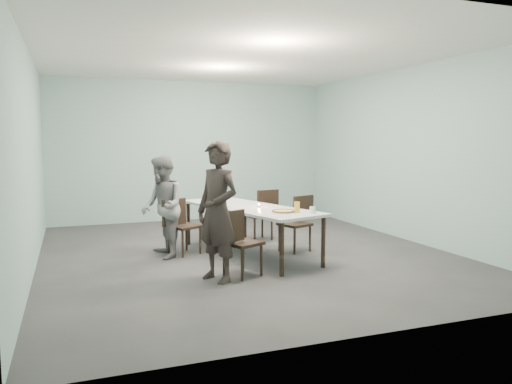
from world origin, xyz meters
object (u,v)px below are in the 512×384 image
object	(u,v)px
table	(249,210)
diner_near	(218,211)
water_tumbler	(312,210)
tealight	(259,206)
chair_far_right	(263,211)
diner_far	(162,207)
side_plate	(274,209)
amber_tumbler	(218,199)
chair_far_left	(180,222)
pizza	(283,211)
chair_near_right	(298,219)
beer_glass	(297,207)
chair_near_left	(238,238)

from	to	relation	value
table	diner_near	xyz separation A→B (m)	(-0.83, -1.17, 0.18)
water_tumbler	tealight	size ratio (longest dim) A/B	1.61
chair_far_right	diner_far	distance (m)	2.06
chair_far_right	side_plate	distance (m)	1.63
amber_tumbler	diner_near	bearing A→B (deg)	-106.12
table	chair_far_left	distance (m)	1.07
diner_near	pizza	distance (m)	1.11
chair_near_right	tealight	xyz separation A→B (m)	(-0.73, -0.18, 0.27)
chair_far_left	diner_near	xyz separation A→B (m)	(0.15, -1.54, 0.37)
chair_far_right	pizza	bearing A→B (deg)	69.41
water_tumbler	amber_tumbler	bearing A→B (deg)	116.52
pizza	water_tumbler	distance (m)	0.40
chair_near_right	amber_tumbler	xyz separation A→B (m)	(-1.11, 0.72, 0.29)
table	diner_far	xyz separation A→B (m)	(-1.26, 0.29, 0.07)
diner_near	water_tumbler	bearing A→B (deg)	70.47
pizza	diner_near	bearing A→B (deg)	-160.70
chair_far_left	water_tumbler	distance (m)	2.08
diner_far	amber_tumbler	distance (m)	1.07
table	side_plate	size ratio (longest dim) A/B	15.27
chair_far_left	beer_glass	world-z (taller)	beer_glass
side_plate	amber_tumbler	xyz separation A→B (m)	(-0.49, 1.22, 0.04)
chair_near_left	chair_far_left	size ratio (longest dim) A/B	1.00
chair_near_right	water_tumbler	distance (m)	1.07
chair_near_left	chair_near_right	distance (m)	1.78
diner_near	chair_near_left	bearing A→B (deg)	74.26
chair_far_left	diner_far	world-z (taller)	diner_far
diner_near	beer_glass	distance (m)	1.26
diner_far	beer_glass	xyz separation A→B (m)	(1.65, -1.16, 0.06)
water_tumbler	side_plate	bearing A→B (deg)	126.62
chair_near_left	diner_near	world-z (taller)	diner_near
chair_near_left	water_tumbler	xyz separation A→B (m)	(1.12, 0.13, 0.29)
water_tumbler	beer_glass	bearing A→B (deg)	147.52
pizza	chair_far_right	bearing A→B (deg)	77.38
diner_near	diner_far	world-z (taller)	diner_near
chair_far_left	beer_glass	distance (m)	1.88
diner_far	tealight	size ratio (longest dim) A/B	27.29
table	chair_near_right	xyz separation A→B (m)	(0.83, 0.02, -0.19)
diner_far	pizza	xyz separation A→B (m)	(1.47, -1.10, 0.00)
diner_far	tealight	bearing A→B (deg)	68.58
chair_far_left	amber_tumbler	bearing A→B (deg)	1.72
diner_far	amber_tumbler	xyz separation A→B (m)	(0.98, 0.44, 0.03)
chair_near_right	beer_glass	world-z (taller)	beer_glass
side_plate	tealight	xyz separation A→B (m)	(-0.11, 0.32, 0.02)
table	diner_far	distance (m)	1.29
water_tumbler	tealight	bearing A→B (deg)	120.34
chair_far_right	beer_glass	bearing A→B (deg)	74.97
chair_near_left	diner_far	distance (m)	1.60
chair_far_left	diner_far	bearing A→B (deg)	170.06
pizza	side_plate	world-z (taller)	pizza
table	chair_near_right	size ratio (longest dim) A/B	3.16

